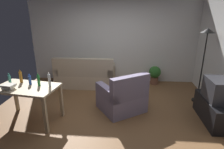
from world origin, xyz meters
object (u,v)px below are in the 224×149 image
(tv, at_px, (218,90))
(bottle_clear, at_px, (49,80))
(tv_stand, at_px, (214,110))
(bottle_green, at_px, (39,81))
(potted_plant, at_px, (155,74))
(bottle_tall, at_px, (10,79))
(desk, at_px, (27,92))
(torchiere_lamp, at_px, (206,46))
(couch, at_px, (86,76))
(armchair, at_px, (123,97))
(book_stack, at_px, (8,87))
(bottle_amber, at_px, (21,77))
(bottle_blue, at_px, (30,80))

(tv, distance_m, bottle_clear, 3.33)
(tv_stand, height_order, bottle_clear, bottle_clear)
(tv_stand, height_order, bottle_green, bottle_green)
(potted_plant, bearing_deg, bottle_tall, -146.90)
(potted_plant, bearing_deg, desk, -140.75)
(bottle_green, bearing_deg, torchiere_lamp, 17.87)
(couch, xyz_separation_m, torchiere_lamp, (3.04, -0.79, 1.11))
(torchiere_lamp, bearing_deg, desk, -162.18)
(armchair, bearing_deg, bottle_clear, -13.60)
(bottle_green, xyz_separation_m, bottle_clear, (0.23, -0.02, 0.02))
(tv_stand, bearing_deg, book_stack, 96.29)
(desk, height_order, bottle_tall, bottle_tall)
(potted_plant, xyz_separation_m, bottle_clear, (-2.37, -2.26, 0.56))
(armchair, distance_m, bottle_tall, 2.43)
(armchair, relative_size, book_stack, 4.84)
(potted_plant, bearing_deg, bottle_amber, -145.43)
(bottle_tall, bearing_deg, potted_plant, 33.10)
(armchair, xyz_separation_m, bottle_amber, (-2.11, -0.37, 0.56))
(couch, relative_size, bottle_green, 6.97)
(desk, bearing_deg, torchiere_lamp, 25.80)
(bottle_amber, xyz_separation_m, bottle_clear, (0.68, -0.16, 0.01))
(couch, relative_size, book_stack, 6.91)
(couch, bearing_deg, bottle_amber, 62.18)
(torchiere_lamp, distance_m, potted_plant, 1.81)
(tv, xyz_separation_m, bottle_blue, (-3.75, -0.18, 0.16))
(bottle_clear, bearing_deg, book_stack, -164.62)
(potted_plant, relative_size, bottle_green, 2.29)
(desk, bearing_deg, potted_plant, 47.22)
(tv_stand, distance_m, book_stack, 4.10)
(tv, relative_size, torchiere_lamp, 0.33)
(torchiere_lamp, relative_size, desk, 1.41)
(torchiere_lamp, xyz_separation_m, bottle_tall, (-4.22, -1.03, -0.57))
(bottle_clear, bearing_deg, tv, 4.22)
(armchair, bearing_deg, bottle_tall, -24.06)
(torchiere_lamp, height_order, bottle_amber, torchiere_lamp)
(tv, xyz_separation_m, bottle_clear, (-3.31, -0.24, 0.19))
(potted_plant, relative_size, bottle_amber, 2.13)
(couch, xyz_separation_m, book_stack, (-1.00, -2.15, 0.51))
(potted_plant, height_order, book_stack, book_stack)
(torchiere_lamp, bearing_deg, tv, -89.78)
(potted_plant, bearing_deg, couch, -171.56)
(bottle_blue, distance_m, bottle_green, 0.22)
(potted_plant, height_order, armchair, armchair)
(tv, distance_m, desk, 3.79)
(bottle_green, bearing_deg, book_stack, -156.66)
(bottle_tall, distance_m, bottle_clear, 0.92)
(torchiere_lamp, xyz_separation_m, potted_plant, (-0.94, 1.10, -1.08))
(tv_stand, bearing_deg, bottle_clear, 94.22)
(armchair, bearing_deg, torchiere_lamp, 164.58)
(tv_stand, xyz_separation_m, bottle_tall, (-4.22, -0.12, 0.61))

